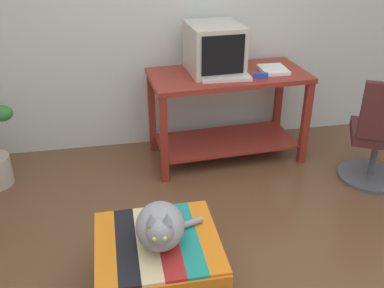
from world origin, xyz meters
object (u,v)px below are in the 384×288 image
cat (160,226)px  office_chair (379,139)px  tv_monitor (214,49)px  stapler (261,75)px  desk (227,101)px  ottoman_with_blanket (159,266)px  book (273,70)px  keyboard (226,78)px

cat → office_chair: office_chair is taller
cat → office_chair: size_ratio=0.46×
tv_monitor → stapler: tv_monitor is taller
desk → ottoman_with_blanket: size_ratio=1.97×
tv_monitor → cat: size_ratio=1.21×
ottoman_with_blanket → cat: bearing=-58.8°
book → stapler: size_ratio=2.34×
keyboard → stapler: bearing=-0.4°
keyboard → ottoman_with_blanket: size_ratio=0.59×
desk → cat: desk is taller
tv_monitor → keyboard: size_ratio=1.23×
stapler → tv_monitor: bearing=70.1°
keyboard → book: 0.46m
desk → tv_monitor: tv_monitor is taller
desk → tv_monitor: (-0.11, 0.06, 0.44)m
ottoman_with_blanket → cat: cat is taller
desk → office_chair: (1.06, -0.64, -0.14)m
tv_monitor → keyboard: 0.28m
ottoman_with_blanket → stapler: 1.78m
office_chair → stapler: 1.05m
ottoman_with_blanket → stapler: (1.01, 1.33, 0.61)m
desk → ottoman_with_blanket: 1.72m
desk → cat: 1.70m
desk → stapler: 0.39m
keyboard → ottoman_with_blanket: 1.64m
desk → cat: (-0.77, -1.51, -0.04)m
ottoman_with_blanket → cat: (0.02, -0.03, 0.30)m
book → ottoman_with_blanket: book is taller
tv_monitor → book: 0.53m
book → cat: size_ratio=0.63×
keyboard → cat: size_ratio=0.98×
book → tv_monitor: bearing=171.7°
keyboard → cat: (-0.71, -1.37, -0.30)m
keyboard → ottoman_with_blanket: (-0.72, -1.34, -0.60)m
tv_monitor → stapler: (0.34, -0.22, -0.17)m
keyboard → cat: keyboard is taller
book → keyboard: bearing=-163.6°
desk → keyboard: 0.31m
tv_monitor → cat: tv_monitor is taller
office_chair → ottoman_with_blanket: bearing=51.3°
cat → stapler: (0.99, 1.35, 0.31)m
keyboard → cat: 1.57m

